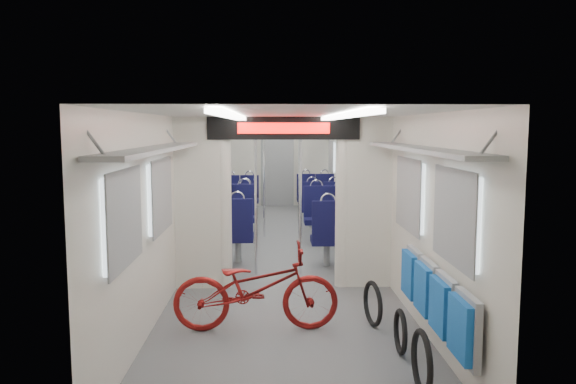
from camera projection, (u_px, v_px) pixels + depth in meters
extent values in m
plane|color=#515456|center=(281.00, 253.00, 9.67)|extent=(12.00, 12.00, 0.00)
cube|color=beige|center=(196.00, 187.00, 9.50)|extent=(0.02, 12.00, 2.30)
cube|color=beige|center=(366.00, 187.00, 9.58)|extent=(0.02, 12.00, 2.30)
cube|color=beige|center=(277.00, 164.00, 15.50)|extent=(2.90, 0.02, 2.30)
cube|color=beige|center=(297.00, 286.00, 3.58)|extent=(2.90, 0.02, 2.30)
cube|color=silver|center=(281.00, 119.00, 9.41)|extent=(2.90, 12.00, 0.02)
cube|color=white|center=(248.00, 121.00, 9.40)|extent=(0.12, 11.40, 0.04)
cube|color=white|center=(314.00, 121.00, 9.43)|extent=(0.12, 11.40, 0.04)
cube|color=beige|center=(200.00, 214.00, 7.54)|extent=(0.65, 0.18, 2.00)
cube|color=beige|center=(366.00, 213.00, 7.61)|extent=(0.65, 0.18, 2.00)
cube|color=beige|center=(283.00, 128.00, 7.44)|extent=(2.90, 0.18, 0.30)
cylinder|color=beige|center=(224.00, 214.00, 7.55)|extent=(0.20, 0.20, 2.00)
cylinder|color=beige|center=(343.00, 213.00, 7.60)|extent=(0.20, 0.20, 2.00)
cube|color=black|center=(284.00, 128.00, 7.33)|extent=(2.00, 0.03, 0.30)
cube|color=#FF0C07|center=(284.00, 128.00, 7.31)|extent=(1.20, 0.02, 0.14)
cube|color=silver|center=(122.00, 218.00, 4.70)|extent=(0.04, 1.00, 0.75)
cube|color=silver|center=(457.00, 217.00, 4.79)|extent=(0.04, 1.00, 0.75)
cube|color=silver|center=(160.00, 195.00, 6.29)|extent=(0.04, 1.00, 0.75)
cube|color=silver|center=(411.00, 194.00, 6.38)|extent=(0.04, 1.00, 0.75)
cube|color=silver|center=(193.00, 175.00, 8.97)|extent=(0.04, 1.00, 0.75)
cube|color=silver|center=(369.00, 175.00, 9.06)|extent=(0.04, 1.00, 0.75)
cube|color=silver|center=(207.00, 167.00, 10.86)|extent=(0.04, 1.00, 0.75)
cube|color=silver|center=(352.00, 167.00, 10.94)|extent=(0.04, 1.00, 0.75)
cube|color=silver|center=(216.00, 161.00, 12.75)|extent=(0.04, 1.00, 0.75)
cube|color=silver|center=(340.00, 161.00, 12.83)|extent=(0.04, 1.00, 0.75)
cube|color=silver|center=(223.00, 157.00, 14.54)|extent=(0.04, 1.00, 0.75)
cube|color=silver|center=(332.00, 157.00, 14.62)|extent=(0.04, 1.00, 0.75)
cube|color=gray|center=(157.00, 149.00, 5.44)|extent=(0.30, 3.60, 0.04)
cube|color=gray|center=(417.00, 149.00, 5.52)|extent=(0.30, 3.60, 0.04)
cube|color=gray|center=(217.00, 138.00, 11.40)|extent=(0.30, 7.60, 0.04)
cube|color=gray|center=(341.00, 138.00, 11.47)|extent=(0.30, 7.60, 0.04)
cube|color=gray|center=(277.00, 170.00, 15.46)|extent=(0.90, 0.05, 2.00)
imported|color=maroon|center=(256.00, 288.00, 5.96)|extent=(1.77, 0.65, 0.92)
cube|color=gray|center=(467.00, 329.00, 4.42)|extent=(0.06, 0.49, 0.55)
cube|color=#114C9F|center=(460.00, 329.00, 4.42)|extent=(0.06, 0.45, 0.47)
cube|color=gray|center=(446.00, 306.00, 4.97)|extent=(0.06, 0.49, 0.55)
cube|color=#114C9F|center=(439.00, 307.00, 4.97)|extent=(0.06, 0.45, 0.47)
cube|color=gray|center=(428.00, 289.00, 5.51)|extent=(0.06, 0.49, 0.55)
cube|color=#114C9F|center=(422.00, 289.00, 5.51)|extent=(0.06, 0.45, 0.47)
cube|color=gray|center=(414.00, 274.00, 6.06)|extent=(0.06, 0.49, 0.55)
cube|color=#114C9F|center=(409.00, 274.00, 6.06)|extent=(0.06, 0.45, 0.47)
torus|color=black|center=(422.00, 365.00, 4.55)|extent=(0.05, 0.54, 0.54)
torus|color=black|center=(400.00, 334.00, 5.36)|extent=(0.05, 0.44, 0.44)
torus|color=black|center=(373.00, 306.00, 6.10)|extent=(0.14, 0.50, 0.50)
cube|color=black|center=(238.00, 237.00, 9.02)|extent=(0.49, 0.46, 0.10)
cylinder|color=gray|center=(238.00, 251.00, 9.05)|extent=(0.10, 0.10, 0.35)
cube|color=black|center=(237.00, 218.00, 8.80)|extent=(0.49, 0.09, 0.60)
torus|color=silver|center=(237.00, 199.00, 8.76)|extent=(0.25, 0.03, 0.25)
cube|color=black|center=(244.00, 219.00, 10.86)|extent=(0.49, 0.46, 0.10)
cylinder|color=gray|center=(244.00, 230.00, 10.89)|extent=(0.10, 0.10, 0.35)
cube|color=black|center=(244.00, 200.00, 11.00)|extent=(0.49, 0.09, 0.60)
torus|color=silver|center=(244.00, 185.00, 10.97)|extent=(0.25, 0.03, 0.25)
cube|color=black|center=(209.00, 238.00, 9.01)|extent=(0.49, 0.46, 0.10)
cylinder|color=gray|center=(209.00, 251.00, 9.03)|extent=(0.10, 0.10, 0.35)
cube|color=black|center=(207.00, 218.00, 8.78)|extent=(0.49, 0.09, 0.60)
torus|color=silver|center=(207.00, 199.00, 8.75)|extent=(0.25, 0.03, 0.25)
cube|color=black|center=(220.00, 219.00, 10.85)|extent=(0.49, 0.46, 0.10)
cylinder|color=gray|center=(220.00, 230.00, 10.87)|extent=(0.10, 0.10, 0.35)
cube|color=black|center=(220.00, 200.00, 10.99)|extent=(0.49, 0.09, 0.60)
torus|color=silver|center=(220.00, 185.00, 10.96)|extent=(0.25, 0.03, 0.25)
cube|color=black|center=(327.00, 240.00, 8.79)|extent=(0.49, 0.46, 0.10)
cylinder|color=gray|center=(327.00, 254.00, 8.81)|extent=(0.10, 0.10, 0.35)
cube|color=black|center=(328.00, 220.00, 8.56)|extent=(0.49, 0.09, 0.60)
torus|color=silver|center=(328.00, 201.00, 8.53)|extent=(0.25, 0.03, 0.25)
cube|color=black|center=(317.00, 221.00, 10.62)|extent=(0.49, 0.46, 0.10)
cylinder|color=gray|center=(317.00, 233.00, 10.65)|extent=(0.10, 0.10, 0.35)
cube|color=black|center=(316.00, 201.00, 10.77)|extent=(0.49, 0.09, 0.60)
torus|color=silver|center=(316.00, 186.00, 10.73)|extent=(0.25, 0.03, 0.25)
cube|color=black|center=(356.00, 240.00, 8.80)|extent=(0.49, 0.46, 0.10)
cylinder|color=gray|center=(356.00, 254.00, 8.83)|extent=(0.10, 0.10, 0.35)
cube|color=black|center=(359.00, 220.00, 8.58)|extent=(0.49, 0.09, 0.60)
torus|color=silver|center=(359.00, 201.00, 8.54)|extent=(0.25, 0.03, 0.25)
cube|color=black|center=(342.00, 221.00, 10.64)|extent=(0.49, 0.46, 0.10)
cylinder|color=gray|center=(342.00, 232.00, 10.66)|extent=(0.10, 0.10, 0.35)
cube|color=black|center=(341.00, 201.00, 10.78)|extent=(0.49, 0.09, 0.60)
torus|color=silver|center=(341.00, 186.00, 10.75)|extent=(0.25, 0.03, 0.25)
cube|color=black|center=(246.00, 211.00, 11.91)|extent=(0.45, 0.42, 0.10)
cylinder|color=gray|center=(246.00, 221.00, 11.94)|extent=(0.10, 0.10, 0.35)
cube|color=black|center=(246.00, 197.00, 11.71)|extent=(0.45, 0.08, 0.55)
torus|color=silver|center=(246.00, 183.00, 11.68)|extent=(0.23, 0.03, 0.23)
cube|color=black|center=(249.00, 200.00, 13.61)|extent=(0.45, 0.42, 0.10)
cylinder|color=gray|center=(249.00, 210.00, 13.63)|extent=(0.10, 0.10, 0.35)
cube|color=black|center=(250.00, 186.00, 13.74)|extent=(0.45, 0.08, 0.55)
torus|color=silver|center=(249.00, 175.00, 13.71)|extent=(0.23, 0.03, 0.23)
cube|color=black|center=(224.00, 211.00, 11.90)|extent=(0.45, 0.42, 0.10)
cylinder|color=gray|center=(224.00, 221.00, 11.92)|extent=(0.10, 0.10, 0.35)
cube|color=black|center=(223.00, 197.00, 11.69)|extent=(0.45, 0.08, 0.55)
torus|color=silver|center=(223.00, 183.00, 11.66)|extent=(0.23, 0.03, 0.23)
cube|color=black|center=(230.00, 201.00, 13.59)|extent=(0.45, 0.42, 0.10)
cylinder|color=gray|center=(230.00, 210.00, 13.62)|extent=(0.10, 0.10, 0.35)
cube|color=black|center=(230.00, 186.00, 13.72)|extent=(0.45, 0.08, 0.55)
torus|color=silver|center=(230.00, 175.00, 13.69)|extent=(0.23, 0.03, 0.23)
cube|color=black|center=(311.00, 209.00, 12.15)|extent=(0.46, 0.43, 0.10)
cylinder|color=gray|center=(311.00, 219.00, 12.18)|extent=(0.10, 0.10, 0.35)
cube|color=black|center=(312.00, 195.00, 11.94)|extent=(0.46, 0.08, 0.56)
torus|color=silver|center=(312.00, 182.00, 11.91)|extent=(0.23, 0.03, 0.23)
cube|color=black|center=(306.00, 199.00, 13.87)|extent=(0.46, 0.43, 0.10)
cylinder|color=gray|center=(306.00, 208.00, 13.90)|extent=(0.10, 0.10, 0.35)
cube|color=black|center=(306.00, 185.00, 14.01)|extent=(0.46, 0.08, 0.56)
torus|color=silver|center=(306.00, 174.00, 13.97)|extent=(0.23, 0.03, 0.23)
cube|color=black|center=(333.00, 209.00, 12.17)|extent=(0.46, 0.43, 0.10)
cylinder|color=gray|center=(333.00, 219.00, 12.19)|extent=(0.10, 0.10, 0.35)
cube|color=black|center=(334.00, 195.00, 11.96)|extent=(0.46, 0.08, 0.56)
torus|color=silver|center=(334.00, 182.00, 11.93)|extent=(0.23, 0.03, 0.23)
cube|color=black|center=(325.00, 199.00, 13.89)|extent=(0.46, 0.43, 0.10)
cylinder|color=gray|center=(325.00, 208.00, 13.91)|extent=(0.10, 0.10, 0.35)
cube|color=black|center=(325.00, 185.00, 14.02)|extent=(0.46, 0.08, 0.56)
torus|color=silver|center=(325.00, 174.00, 13.99)|extent=(0.23, 0.03, 0.23)
cylinder|color=silver|center=(256.00, 197.00, 8.16)|extent=(0.04, 0.04, 2.30)
cylinder|color=silver|center=(300.00, 197.00, 8.16)|extent=(0.04, 0.04, 2.30)
cylinder|color=silver|center=(264.00, 179.00, 11.03)|extent=(0.04, 0.04, 2.30)
cylinder|color=silver|center=(299.00, 178.00, 11.33)|extent=(0.04, 0.04, 2.30)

